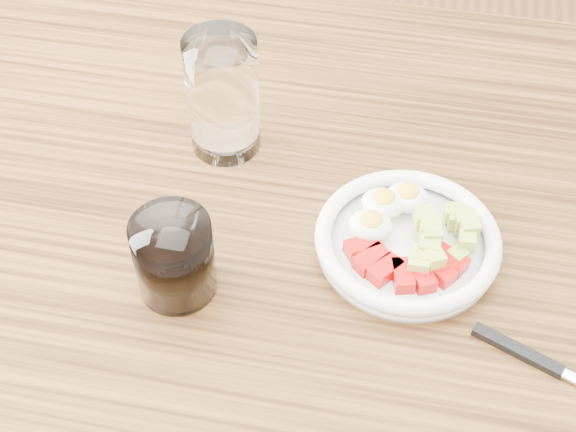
# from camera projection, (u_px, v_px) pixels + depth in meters

# --- Properties ---
(dining_table) EXTENTS (1.50, 0.90, 0.77)m
(dining_table) POSITION_uv_depth(u_px,v_px,m) (295.00, 302.00, 0.89)
(dining_table) COLOR brown
(dining_table) RESTS_ON ground
(bowl) EXTENTS (0.19, 0.19, 0.05)m
(bowl) POSITION_uv_depth(u_px,v_px,m) (407.00, 239.00, 0.80)
(bowl) COLOR white
(bowl) RESTS_ON dining_table
(fork) EXTENTS (0.17, 0.08, 0.01)m
(fork) POSITION_uv_depth(u_px,v_px,m) (543.00, 363.00, 0.72)
(fork) COLOR black
(fork) RESTS_ON dining_table
(water_glass) EXTENTS (0.08, 0.08, 0.14)m
(water_glass) POSITION_uv_depth(u_px,v_px,m) (223.00, 96.00, 0.86)
(water_glass) COLOR white
(water_glass) RESTS_ON dining_table
(coffee_glass) EXTENTS (0.08, 0.08, 0.09)m
(coffee_glass) POSITION_uv_depth(u_px,v_px,m) (174.00, 258.00, 0.75)
(coffee_glass) COLOR white
(coffee_glass) RESTS_ON dining_table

